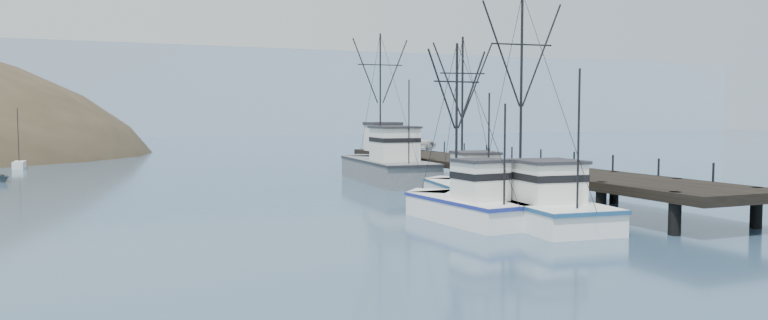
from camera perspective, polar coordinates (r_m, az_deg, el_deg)
ground at (r=30.88m, az=2.30°, el=-6.49°), size 400.00×400.00×0.00m
pier at (r=51.27m, az=9.09°, el=-0.53°), size 6.00×44.00×2.00m
distant_ridge at (r=198.99m, az=-15.80°, el=2.06°), size 360.00×40.00×26.00m
trawler_near at (r=36.07m, az=12.10°, el=-3.77°), size 4.86×12.19×12.17m
trawler_mid at (r=35.72m, az=6.77°, el=-3.78°), size 3.82×9.44×9.58m
trawler_far at (r=42.97m, az=6.91°, el=-2.50°), size 4.80×10.47×10.76m
work_vessel at (r=56.43m, az=0.16°, el=-0.56°), size 5.26×15.06×12.65m
pier_shed at (r=66.59m, az=-0.11°, el=1.99°), size 3.00×3.20×2.80m
pickup_truck at (r=67.81m, az=2.23°, el=1.47°), size 5.94×3.66×1.53m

